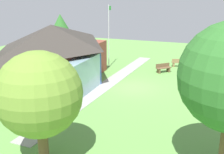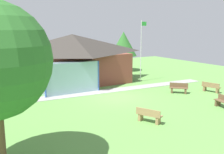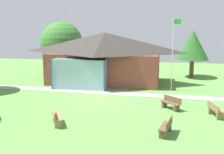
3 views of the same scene
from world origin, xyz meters
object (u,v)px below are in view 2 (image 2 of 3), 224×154
at_px(bench_mid_right, 179,88).
at_px(flagpole, 141,48).
at_px(pavilion, 73,58).
at_px(bench_lawn_far_right, 211,87).
at_px(bench_front_center, 149,116).
at_px(tree_behind_pavilion_left, 3,48).
at_px(bench_front_right, 224,102).
at_px(tree_behind_pavilion_right, 124,44).

bearing_deg(bench_mid_right, flagpole, -47.12).
relative_size(pavilion, bench_mid_right, 8.17).
xyz_separation_m(flagpole, bench_mid_right, (-0.14, -5.53, -2.95)).
xyz_separation_m(pavilion, bench_lawn_far_right, (8.86, -8.97, -2.08)).
bearing_deg(bench_front_center, tree_behind_pavilion_left, 172.28).
bearing_deg(bench_mid_right, bench_front_right, 130.55).
bearing_deg(tree_behind_pavilion_right, bench_lawn_far_right, -88.73).
bearing_deg(bench_mid_right, tree_behind_pavilion_right, -56.42).
height_order(bench_lawn_far_right, bench_mid_right, same).
height_order(bench_front_center, bench_mid_right, same).
distance_m(flagpole, bench_front_center, 12.08).
relative_size(bench_front_right, tree_behind_pavilion_right, 0.32).
bearing_deg(bench_front_center, pavilion, 152.56).
xyz_separation_m(bench_front_center, bench_front_right, (6.10, -0.41, 0.00)).
xyz_separation_m(bench_front_right, tree_behind_pavilion_left, (-11.58, 16.39, 3.07)).
bearing_deg(bench_lawn_far_right, bench_front_center, -87.83).
relative_size(pavilion, flagpole, 1.84).
distance_m(bench_mid_right, tree_behind_pavilion_left, 17.03).
relative_size(bench_front_center, tree_behind_pavilion_left, 0.26).
bearing_deg(flagpole, bench_front_right, -92.54).
bearing_deg(bench_front_center, tree_behind_pavilion_right, 125.32).
bearing_deg(tree_behind_pavilion_left, pavilion, -34.89).
distance_m(pavilion, tree_behind_pavilion_right, 9.65).
relative_size(flagpole, bench_front_center, 3.98).
relative_size(pavilion, bench_front_center, 7.33).
relative_size(bench_lawn_far_right, tree_behind_pavilion_right, 0.32).
xyz_separation_m(bench_front_center, tree_behind_pavilion_right, (8.73, 16.39, 2.97)).
xyz_separation_m(flagpole, bench_lawn_far_right, (2.48, -6.63, -2.95)).
height_order(bench_lawn_far_right, bench_front_right, same).
xyz_separation_m(bench_mid_right, tree_behind_pavilion_right, (2.33, 12.22, 2.97)).
relative_size(bench_front_center, bench_mid_right, 1.11).
bearing_deg(bench_front_right, bench_front_center, 97.43).
bearing_deg(tree_behind_pavilion_left, bench_front_right, -54.76).
relative_size(bench_lawn_far_right, bench_front_right, 1.00).
bearing_deg(bench_front_right, tree_behind_pavilion_right, 2.37).
bearing_deg(bench_lawn_far_right, tree_behind_pavilion_right, 164.63).
distance_m(bench_front_center, tree_behind_pavilion_right, 18.81).
xyz_separation_m(flagpole, bench_front_right, (-0.45, -10.12, -2.95)).
xyz_separation_m(bench_front_right, bench_mid_right, (0.31, 4.59, 0.00)).
distance_m(bench_lawn_far_right, tree_behind_pavilion_left, 19.66).
bearing_deg(bench_mid_right, bench_lawn_far_right, -158.46).
distance_m(pavilion, bench_mid_right, 10.25).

